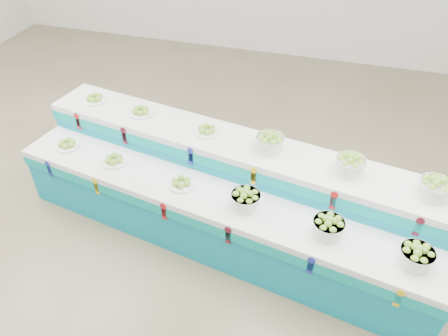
{
  "coord_description": "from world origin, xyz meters",
  "views": [
    {
      "loc": [
        1.86,
        -3.04,
        3.59
      ],
      "look_at": [
        0.9,
        0.2,
        0.87
      ],
      "focal_mm": 34.73,
      "sensor_mm": 36.0,
      "label": 1
    }
  ],
  "objects_px": {
    "plate_upper_mid": "(141,111)",
    "basket_upper_right": "(435,188)",
    "display_stand": "(224,195)",
    "basket_lower_left": "(246,199)"
  },
  "relations": [
    {
      "from": "basket_lower_left",
      "to": "display_stand",
      "type": "bearing_deg",
      "value": 132.8
    },
    {
      "from": "display_stand",
      "to": "basket_upper_right",
      "type": "relative_size",
      "value": 15.99
    },
    {
      "from": "basket_lower_left",
      "to": "plate_upper_mid",
      "type": "xyz_separation_m",
      "value": [
        -1.42,
        0.81,
        0.24
      ]
    },
    {
      "from": "display_stand",
      "to": "plate_upper_mid",
      "type": "distance_m",
      "value": 1.33
    },
    {
      "from": "display_stand",
      "to": "plate_upper_mid",
      "type": "xyz_separation_m",
      "value": [
        -1.11,
        0.48,
        0.56
      ]
    },
    {
      "from": "display_stand",
      "to": "basket_lower_left",
      "type": "distance_m",
      "value": 0.56
    },
    {
      "from": "display_stand",
      "to": "basket_lower_left",
      "type": "bearing_deg",
      "value": -37.37
    },
    {
      "from": "basket_upper_right",
      "to": "display_stand",
      "type": "bearing_deg",
      "value": 178.58
    },
    {
      "from": "basket_lower_left",
      "to": "basket_upper_right",
      "type": "xyz_separation_m",
      "value": [
        1.6,
        0.29,
        0.3
      ]
    },
    {
      "from": "plate_upper_mid",
      "to": "basket_upper_right",
      "type": "distance_m",
      "value": 3.07
    }
  ]
}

